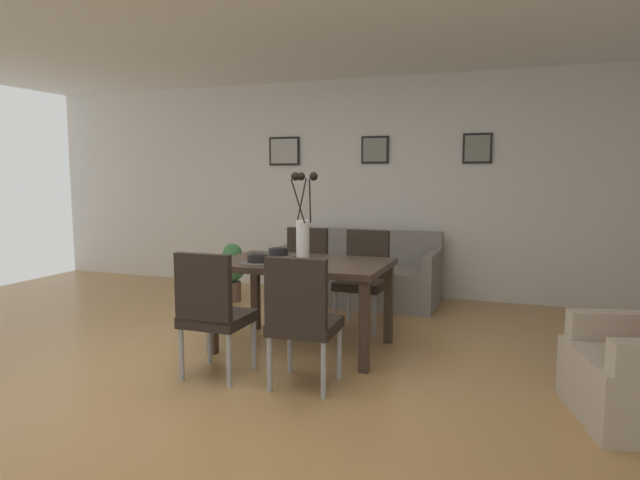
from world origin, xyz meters
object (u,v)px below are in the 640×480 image
sofa (358,277)px  framed_picture_right (477,148)px  centerpiece_vase (303,227)px  framed_picture_left (284,151)px  dining_chair_near_left (212,309)px  dining_table (303,272)px  potted_plant (231,269)px  dining_chair_far_right (364,274)px  bowl_near_right (278,251)px  dining_chair_near_right (304,270)px  dining_chair_far_left (302,316)px  framed_picture_center (375,150)px  bowl_near_left (258,258)px

sofa → framed_picture_right: framed_picture_right is taller
centerpiece_vase → framed_picture_left: size_ratio=1.79×
dining_chair_near_left → framed_picture_left: (-0.84, 3.20, 1.23)m
dining_table → centerpiece_vase: centerpiece_vase is taller
framed_picture_left → potted_plant: framed_picture_left is taller
dining_chair_far_right → framed_picture_right: 2.13m
bowl_near_right → dining_chair_near_right: bearing=91.6°
dining_chair_far_right → framed_picture_left: size_ratio=2.24×
sofa → framed_picture_right: bearing=21.3°
dining_chair_far_right → sofa: (-0.35, 1.00, -0.23)m
centerpiece_vase → dining_chair_far_left: bearing=-68.8°
bowl_near_right → framed_picture_center: bearing=81.5°
dining_table → dining_chair_far_right: (0.29, 0.83, -0.14)m
dining_table → centerpiece_vase: (0.00, 0.00, 0.37)m
dining_table → sofa: (-0.05, 1.83, -0.37)m
dining_table → dining_chair_far_right: 0.89m
dining_chair_near_left → centerpiece_vase: size_ratio=1.25×
dining_chair_far_left → framed_picture_left: bearing=115.6°
dining_chair_near_left → dining_chair_near_right: same height
framed_picture_right → potted_plant: 3.12m
dining_chair_near_left → bowl_near_left: bearing=87.9°
dining_chair_near_left → framed_picture_left: size_ratio=2.24×
dining_chair_far_left → sofa: bearing=98.1°
dining_chair_near_left → bowl_near_left: (0.02, 0.68, 0.27)m
dining_chair_far_left → framed_picture_right: bearing=74.9°
framed_picture_center → sofa: bearing=-96.3°
framed_picture_left → dining_chair_far_left: bearing=-64.4°
centerpiece_vase → dining_chair_near_right: bearing=111.7°
dining_chair_far_right → framed_picture_center: bearing=101.2°
dining_chair_near_right → framed_picture_right: bearing=44.3°
dining_chair_far_right → potted_plant: 1.82m
dining_chair_near_right → bowl_near_right: (0.02, -0.64, 0.27)m
dining_chair_far_right → sofa: size_ratio=0.51×
dining_chair_near_right → dining_chair_near_left: bearing=-90.2°
framed_picture_right → potted_plant: framed_picture_right is taller
dining_chair_far_left → centerpiece_vase: (-0.33, 0.85, 0.51)m
centerpiece_vase → sofa: (-0.05, 1.83, -0.74)m
framed_picture_center → potted_plant: size_ratio=0.50×
dining_chair_far_left → framed_picture_center: framed_picture_center is taller
dining_chair_far_left → bowl_near_left: bearing=135.1°
bowl_near_right → dining_table: bearing=-32.6°
dining_chair_far_left → bowl_near_left: 0.95m
dining_chair_near_right → potted_plant: (-1.11, 0.51, -0.14)m
bowl_near_right → framed_picture_right: (1.50, 2.11, 0.96)m
dining_chair_far_right → dining_chair_near_right: bearing=179.2°
dining_chair_far_right → potted_plant: dining_chair_far_right is taller
dining_table → centerpiece_vase: 0.37m
dining_chair_far_right → bowl_near_right: bearing=-134.0°
dining_chair_near_right → dining_table: bearing=-68.4°
dining_chair_near_left → potted_plant: (-1.10, 2.23, -0.14)m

